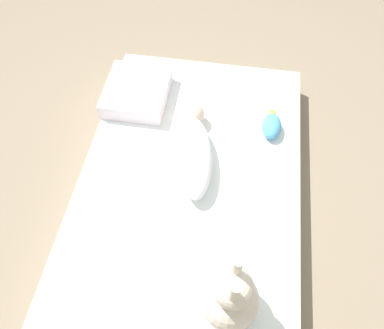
{
  "coord_description": "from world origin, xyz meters",
  "views": [
    {
      "loc": [
        -0.9,
        -0.15,
        1.63
      ],
      "look_at": [
        0.04,
        -0.0,
        0.19
      ],
      "focal_mm": 35.0,
      "sensor_mm": 36.0,
      "label": 1
    }
  ],
  "objects_px": {
    "pillow": "(137,92)",
    "turtle_plush": "(272,125)",
    "swaddled_baby": "(194,150)",
    "bunny_plush": "(230,297)"
  },
  "relations": [
    {
      "from": "bunny_plush",
      "to": "swaddled_baby",
      "type": "bearing_deg",
      "value": 19.02
    },
    {
      "from": "pillow",
      "to": "turtle_plush",
      "type": "xyz_separation_m",
      "value": [
        -0.11,
        -0.72,
        -0.01
      ]
    },
    {
      "from": "turtle_plush",
      "to": "bunny_plush",
      "type": "bearing_deg",
      "value": 171.73
    },
    {
      "from": "pillow",
      "to": "turtle_plush",
      "type": "distance_m",
      "value": 0.72
    },
    {
      "from": "pillow",
      "to": "turtle_plush",
      "type": "bearing_deg",
      "value": -98.68
    },
    {
      "from": "swaddled_baby",
      "to": "bunny_plush",
      "type": "bearing_deg",
      "value": -171.26
    },
    {
      "from": "swaddled_baby",
      "to": "pillow",
      "type": "distance_m",
      "value": 0.49
    },
    {
      "from": "swaddled_baby",
      "to": "pillow",
      "type": "height_order",
      "value": "swaddled_baby"
    },
    {
      "from": "swaddled_baby",
      "to": "pillow",
      "type": "relative_size",
      "value": 1.58
    },
    {
      "from": "swaddled_baby",
      "to": "turtle_plush",
      "type": "bearing_deg",
      "value": -67.91
    }
  ]
}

